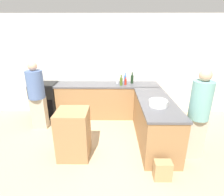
# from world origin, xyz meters

# --- Properties ---
(ground_plane) EXTENTS (14.00, 14.00, 0.00)m
(ground_plane) POSITION_xyz_m (0.00, 0.00, 0.00)
(ground_plane) COLOR tan
(wall_back) EXTENTS (8.00, 0.06, 2.70)m
(wall_back) POSITION_xyz_m (0.00, 2.05, 1.35)
(wall_back) COLOR silver
(wall_back) RESTS_ON ground_plane
(counter_back) EXTENTS (2.75, 0.64, 0.94)m
(counter_back) POSITION_xyz_m (0.00, 1.71, 0.47)
(counter_back) COLOR olive
(counter_back) RESTS_ON ground_plane
(counter_peninsula) EXTENTS (0.69, 1.90, 0.94)m
(counter_peninsula) POSITION_xyz_m (1.03, 0.47, 0.47)
(counter_peninsula) COLOR olive
(counter_peninsula) RESTS_ON ground_plane
(range_oven) EXTENTS (0.68, 0.62, 0.95)m
(range_oven) POSITION_xyz_m (-1.72, 1.71, 0.47)
(range_oven) COLOR black
(range_oven) RESTS_ON ground_plane
(island_table) EXTENTS (0.56, 0.56, 0.92)m
(island_table) POSITION_xyz_m (-0.57, -0.03, 0.46)
(island_table) COLOR #997047
(island_table) RESTS_ON ground_plane
(mixing_bowl) EXTENTS (0.34, 0.34, 0.11)m
(mixing_bowl) POSITION_xyz_m (1.00, 0.19, 0.99)
(mixing_bowl) COLOR white
(mixing_bowl) RESTS_ON counter_peninsula
(water_bottle_blue) EXTENTS (0.07, 0.07, 0.29)m
(water_bottle_blue) POSITION_xyz_m (0.48, 1.79, 1.05)
(water_bottle_blue) COLOR #386BB7
(water_bottle_blue) RESTS_ON counter_back
(vinegar_bottle_clear) EXTENTS (0.07, 0.07, 0.20)m
(vinegar_bottle_clear) POSITION_xyz_m (0.28, 1.75, 1.02)
(vinegar_bottle_clear) COLOR silver
(vinegar_bottle_clear) RESTS_ON counter_back
(olive_oil_bottle) EXTENTS (0.07, 0.07, 0.28)m
(olive_oil_bottle) POSITION_xyz_m (0.36, 1.59, 1.05)
(olive_oil_bottle) COLOR #475B1E
(olive_oil_bottle) RESTS_ON counter_back
(hot_sauce_bottle) EXTENTS (0.06, 0.06, 0.20)m
(hot_sauce_bottle) POSITION_xyz_m (0.48, 1.65, 1.02)
(hot_sauce_bottle) COLOR red
(hot_sauce_bottle) RESTS_ON counter_back
(wine_bottle_dark) EXTENTS (0.08, 0.08, 0.30)m
(wine_bottle_dark) POSITION_xyz_m (0.67, 1.79, 1.06)
(wine_bottle_dark) COLOR black
(wine_bottle_dark) RESTS_ON counter_back
(person_by_range) EXTENTS (0.38, 0.38, 1.63)m
(person_by_range) POSITION_xyz_m (-1.63, 1.03, 0.87)
(person_by_range) COLOR #ADA38E
(person_by_range) RESTS_ON ground_plane
(person_at_peninsula) EXTENTS (0.35, 0.35, 1.67)m
(person_at_peninsula) POSITION_xyz_m (1.65, -0.05, 0.90)
(person_at_peninsula) COLOR #ADA38E
(person_at_peninsula) RESTS_ON ground_plane
(paper_bag) EXTENTS (0.27, 0.17, 0.33)m
(paper_bag) POSITION_xyz_m (0.95, -0.61, 0.16)
(paper_bag) COLOR #A88456
(paper_bag) RESTS_ON ground_plane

